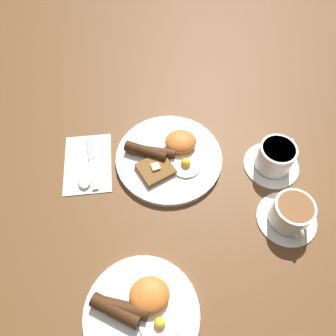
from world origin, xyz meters
TOP-DOWN VIEW (x-y plane):
  - ground_plane at (0.00, 0.00)m, footprint 3.00×3.00m
  - breakfast_plate_near at (0.00, -0.00)m, footprint 0.28×0.28m
  - breakfast_plate_far at (0.10, 0.36)m, footprint 0.23×0.23m
  - teacup_near at (-0.26, 0.05)m, footprint 0.14×0.14m
  - teacup_far at (-0.26, 0.20)m, footprint 0.14×0.14m
  - napkin at (0.21, -0.01)m, footprint 0.12×0.18m
  - knife at (0.20, -0.02)m, footprint 0.03×0.17m
  - spoon at (0.22, 0.03)m, footprint 0.03×0.16m

SIDE VIEW (x-z plane):
  - ground_plane at x=0.00m, z-range 0.00..0.00m
  - napkin at x=0.21m, z-range 0.00..0.01m
  - knife at x=0.20m, z-range 0.00..0.01m
  - spoon at x=0.22m, z-range 0.00..0.01m
  - breakfast_plate_near at x=0.00m, z-range -0.01..0.04m
  - breakfast_plate_far at x=0.10m, z-range -0.01..0.04m
  - teacup_far at x=-0.26m, z-range 0.00..0.07m
  - teacup_near at x=-0.26m, z-range 0.00..0.07m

